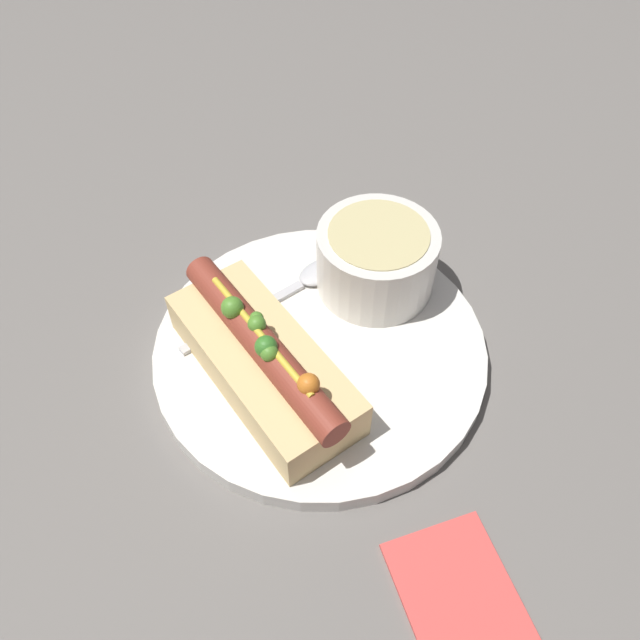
% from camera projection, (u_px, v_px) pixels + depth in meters
% --- Properties ---
extents(ground_plane, '(4.00, 4.00, 0.00)m').
position_uv_depth(ground_plane, '(320.00, 355.00, 0.50)').
color(ground_plane, slate).
extents(dinner_plate, '(0.26, 0.26, 0.02)m').
position_uv_depth(dinner_plate, '(320.00, 349.00, 0.50)').
color(dinner_plate, white).
rests_on(dinner_plate, ground_plane).
extents(hot_dog, '(0.18, 0.09, 0.06)m').
position_uv_depth(hot_dog, '(263.00, 359.00, 0.45)').
color(hot_dog, '#E5C17F').
rests_on(hot_dog, dinner_plate).
extents(soup_bowl, '(0.10, 0.10, 0.06)m').
position_uv_depth(soup_bowl, '(377.00, 257.00, 0.51)').
color(soup_bowl, silver).
rests_on(soup_bowl, dinner_plate).
extents(spoon, '(0.04, 0.16, 0.01)m').
position_uv_depth(spoon, '(300.00, 284.00, 0.53)').
color(spoon, '#B7B7BC').
rests_on(spoon, dinner_plate).
extents(napkin, '(0.14, 0.09, 0.01)m').
position_uv_depth(napkin, '(473.00, 626.00, 0.37)').
color(napkin, '#E04C47').
rests_on(napkin, ground_plane).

